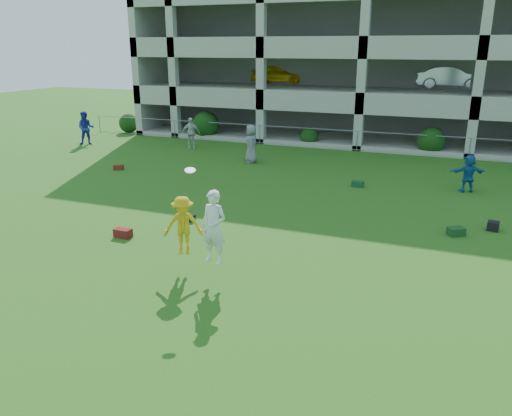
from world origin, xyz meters
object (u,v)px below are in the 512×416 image
at_px(bystander_a, 86,128).
at_px(bystander_b, 191,133).
at_px(frisbee_contest, 194,226).
at_px(bystander_d, 468,173).
at_px(bystander_c, 251,144).
at_px(crate_d, 493,226).
at_px(parking_garage, 385,42).

distance_m(bystander_a, bystander_b, 6.61).
bearing_deg(frisbee_contest, bystander_d, 58.65).
distance_m(bystander_b, bystander_d, 15.67).
xyz_separation_m(bystander_a, bystander_c, (11.23, -0.91, -0.03)).
relative_size(bystander_c, crate_d, 5.60).
relative_size(bystander_a, bystander_d, 1.29).
height_order(bystander_c, parking_garage, parking_garage).
height_order(bystander_b, frisbee_contest, frisbee_contest).
distance_m(bystander_c, crate_d, 12.89).
relative_size(bystander_c, frisbee_contest, 0.79).
relative_size(crate_d, frisbee_contest, 0.14).
relative_size(bystander_b, bystander_c, 0.93).
bearing_deg(bystander_b, parking_garage, 20.89).
distance_m(bystander_c, parking_garage, 15.27).
bearing_deg(parking_garage, bystander_b, -129.17).
distance_m(bystander_a, bystander_d, 21.78).
bearing_deg(bystander_b, bystander_d, -44.90).
height_order(bystander_d, crate_d, bystander_d).
bearing_deg(crate_d, frisbee_contest, -139.23).
distance_m(crate_d, frisbee_contest, 10.03).
height_order(bystander_d, frisbee_contest, frisbee_contest).
relative_size(bystander_c, bystander_d, 1.25).
xyz_separation_m(frisbee_contest, parking_garage, (0.92, 26.56, 4.66)).
xyz_separation_m(crate_d, frisbee_contest, (-7.54, -6.50, 1.20)).
relative_size(bystander_a, bystander_b, 1.11).
distance_m(bystander_b, bystander_c, 5.27).
xyz_separation_m(bystander_b, frisbee_contest, (8.38, -15.14, 0.45)).
relative_size(bystander_b, crate_d, 5.19).
bearing_deg(bystander_b, bystander_a, 161.86).
xyz_separation_m(bystander_b, crate_d, (15.92, -8.64, -0.76)).
distance_m(bystander_a, crate_d, 23.57).
height_order(bystander_b, parking_garage, parking_garage).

